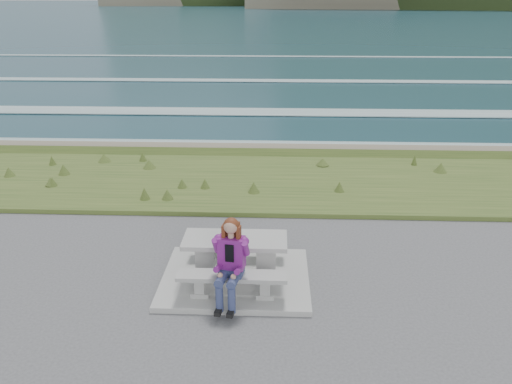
% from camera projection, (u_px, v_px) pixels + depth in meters
% --- Properties ---
extents(concrete_slab, '(2.60, 2.10, 0.10)m').
position_uv_depth(concrete_slab, '(236.00, 278.00, 8.92)').
color(concrete_slab, '#A9A8A3').
rests_on(concrete_slab, ground).
extents(picnic_table, '(1.80, 0.75, 0.75)m').
position_uv_depth(picnic_table, '(235.00, 247.00, 8.69)').
color(picnic_table, '#A9A8A3').
rests_on(picnic_table, concrete_slab).
extents(bench_landward, '(1.80, 0.35, 0.45)m').
position_uv_depth(bench_landward, '(232.00, 279.00, 8.12)').
color(bench_landward, '#A9A8A3').
rests_on(bench_landward, concrete_slab).
extents(bench_seaward, '(1.80, 0.35, 0.45)m').
position_uv_depth(bench_seaward, '(238.00, 240.00, 9.43)').
color(bench_seaward, '#A9A8A3').
rests_on(bench_seaward, concrete_slab).
extents(grass_verge, '(160.00, 4.50, 0.22)m').
position_uv_depth(grass_verge, '(250.00, 183.00, 13.59)').
color(grass_verge, '#304D1D').
rests_on(grass_verge, ground).
extents(shore_drop, '(160.00, 0.80, 2.20)m').
position_uv_depth(shore_drop, '(255.00, 152.00, 16.28)').
color(shore_drop, brown).
rests_on(shore_drop, ground).
extents(ocean, '(1600.00, 1600.00, 0.09)m').
position_uv_depth(ocean, '(266.00, 102.00, 32.91)').
color(ocean, '#1C4351').
rests_on(ocean, ground).
extents(seated_woman, '(0.51, 0.77, 1.44)m').
position_uv_depth(seated_woman, '(229.00, 274.00, 7.93)').
color(seated_woman, navy).
rests_on(seated_woman, concrete_slab).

